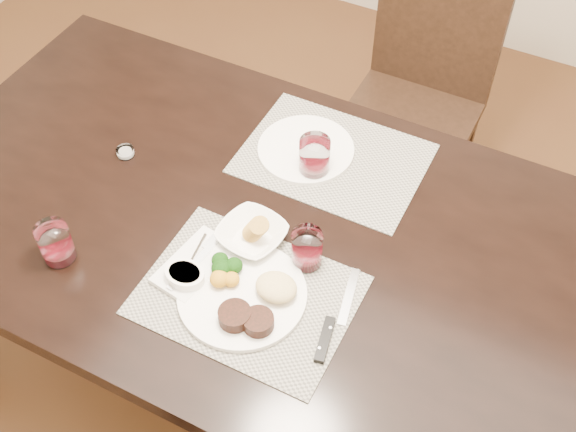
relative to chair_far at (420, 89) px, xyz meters
The scene contains 15 objects.
ground_plane 1.06m from the chair_far, 90.00° to the right, with size 4.50×4.50×0.00m, color #492A17.
dining_table 0.95m from the chair_far, 90.00° to the right, with size 2.00×1.00×0.75m.
chair_far is the anchor object (origin of this frame).
placemat_near 1.15m from the chair_far, 91.24° to the right, with size 0.46×0.34×0.00m, color gray.
placemat_far 0.70m from the chair_far, 92.84° to the right, with size 0.46×0.34×0.00m, color gray.
dinner_plate 1.17m from the chair_far, 91.00° to the right, with size 0.28×0.28×0.05m.
napkin_fork 1.15m from the chair_far, 98.63° to the right, with size 0.13×0.20×0.02m.
steak_knife 1.17m from the chair_far, 81.11° to the right, with size 0.05×0.26×0.01m.
cracker_bowl 1.03m from the chair_far, 95.20° to the right, with size 0.17×0.17×0.07m.
sauce_ramekin 1.20m from the chair_far, 98.09° to the right, with size 0.09×0.14×0.07m.
wine_glass_near 1.03m from the chair_far, 87.03° to the right, with size 0.07×0.07×0.10m.
far_plate 0.72m from the chair_far, 99.13° to the right, with size 0.25×0.25×0.01m, color white.
wine_glass_far 0.78m from the chair_far, 94.41° to the right, with size 0.08×0.08×0.11m.
wine_glass_side 1.34m from the chair_far, 110.57° to the right, with size 0.07×0.07×0.10m.
salt_cellar 1.06m from the chair_far, 120.27° to the right, with size 0.05×0.05×0.02m.
Camera 1 is at (0.46, -0.94, 2.08)m, focal length 45.00 mm.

